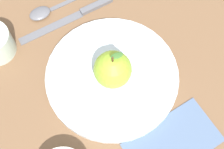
{
  "coord_description": "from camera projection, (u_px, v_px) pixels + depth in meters",
  "views": [
    {
      "loc": [
        -0.17,
        -0.22,
        0.63
      ],
      "look_at": [
        -0.01,
        -0.01,
        0.02
      ],
      "focal_mm": 53.26,
      "sensor_mm": 36.0,
      "label": 1
    }
  ],
  "objects": [
    {
      "name": "ground_plane",
      "position": [
        111.0,
        72.0,
        0.69
      ],
      "size": [
        2.4,
        2.4,
        0.0
      ],
      "primitive_type": "plane",
      "color": "brown"
    },
    {
      "name": "dinner_plate",
      "position": [
        112.0,
        76.0,
        0.67
      ],
      "size": [
        0.27,
        0.27,
        0.02
      ],
      "color": "silver",
      "rests_on": "ground_plane"
    },
    {
      "name": "apple",
      "position": [
        113.0,
        69.0,
        0.63
      ],
      "size": [
        0.07,
        0.07,
        0.09
      ],
      "color": "#8CB22D",
      "rests_on": "dinner_plate"
    },
    {
      "name": "knife",
      "position": [
        75.0,
        16.0,
        0.74
      ],
      "size": [
        0.23,
        0.05,
        0.01
      ],
      "color": "#59595E",
      "rests_on": "ground_plane"
    },
    {
      "name": "spoon",
      "position": [
        49.0,
        10.0,
        0.74
      ],
      "size": [
        0.18,
        0.05,
        0.01
      ],
      "color": "#59595E",
      "rests_on": "ground_plane"
    },
    {
      "name": "linen_napkin",
      "position": [
        171.0,
        144.0,
        0.63
      ],
      "size": [
        0.18,
        0.12,
        0.0
      ],
      "primitive_type": "cube",
      "rotation": [
        0.0,
        0.0,
        1.46
      ],
      "color": "slate",
      "rests_on": "ground_plane"
    }
  ]
}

